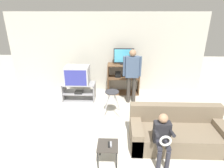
{
  "coord_description": "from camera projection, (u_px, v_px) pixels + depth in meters",
  "views": [
    {
      "loc": [
        0.4,
        -2.31,
        2.66
      ],
      "look_at": [
        0.26,
        2.08,
        0.9
      ],
      "focal_mm": 30.0,
      "sensor_mm": 36.0,
      "label": 1
    }
  ],
  "objects": [
    {
      "name": "wall_back",
      "position": [
        106.0,
        53.0,
        6.2
      ],
      "size": [
        6.4,
        0.06,
        2.6
      ],
      "color": "beige",
      "rests_on": "ground_plane"
    },
    {
      "name": "tv_stand",
      "position": [
        79.0,
        92.0,
        5.87
      ],
      "size": [
        1.0,
        0.48,
        0.52
      ],
      "color": "#939399",
      "rests_on": "ground_plane"
    },
    {
      "name": "television_main",
      "position": [
        77.0,
        75.0,
        5.67
      ],
      "size": [
        0.72,
        0.53,
        0.55
      ],
      "color": "#B2B2B7",
      "rests_on": "tv_stand"
    },
    {
      "name": "media_shelf",
      "position": [
        123.0,
        79.0,
        6.21
      ],
      "size": [
        1.04,
        0.44,
        1.01
      ],
      "color": "brown",
      "rests_on": "ground_plane"
    },
    {
      "name": "television_flat",
      "position": [
        124.0,
        57.0,
        5.96
      ],
      "size": [
        0.64,
        0.2,
        0.51
      ],
      "color": "black",
      "rests_on": "media_shelf"
    },
    {
      "name": "folding_stool",
      "position": [
        112.0,
        96.0,
        4.92
      ],
      "size": [
        0.45,
        0.41,
        0.67
      ],
      "color": "#B7B7BC",
      "rests_on": "ground_plane"
    },
    {
      "name": "snack_table",
      "position": [
        108.0,
        148.0,
        3.4
      ],
      "size": [
        0.38,
        0.38,
        0.38
      ],
      "color": "#38332D",
      "rests_on": "ground_plane"
    },
    {
      "name": "remote_control_black",
      "position": [
        109.0,
        144.0,
        3.38
      ],
      "size": [
        0.05,
        0.15,
        0.02
      ],
      "primitive_type": "cube",
      "rotation": [
        0.0,
        0.0,
        0.08
      ],
      "color": "black",
      "rests_on": "snack_table"
    },
    {
      "name": "remote_control_white",
      "position": [
        111.0,
        144.0,
        3.38
      ],
      "size": [
        0.04,
        0.15,
        0.02
      ],
      "primitive_type": "cube",
      "rotation": [
        0.0,
        0.0,
        0.05
      ],
      "color": "gray",
      "rests_on": "snack_table"
    },
    {
      "name": "couch",
      "position": [
        177.0,
        132.0,
        3.92
      ],
      "size": [
        1.96,
        0.87,
        0.77
      ],
      "color": "#756651",
      "rests_on": "ground_plane"
    },
    {
      "name": "person_standing_adult",
      "position": [
        132.0,
        71.0,
        5.41
      ],
      "size": [
        0.53,
        0.2,
        1.63
      ],
      "color": "#3D3833",
      "rests_on": "ground_plane"
    },
    {
      "name": "person_seated_child",
      "position": [
        163.0,
        136.0,
        3.35
      ],
      "size": [
        0.33,
        0.43,
        0.95
      ],
      "color": "#2D2D38",
      "rests_on": "ground_plane"
    }
  ]
}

